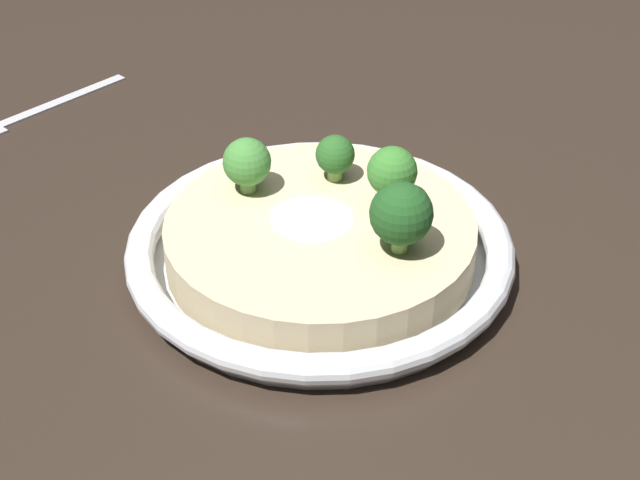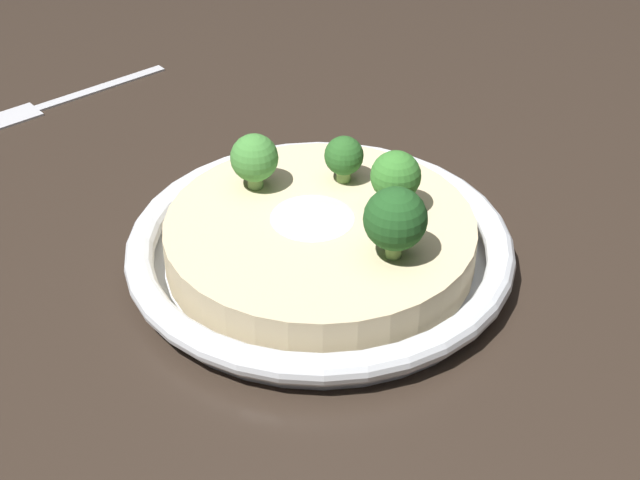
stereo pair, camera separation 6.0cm
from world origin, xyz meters
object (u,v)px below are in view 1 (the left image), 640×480
risotto_bowl (320,246)px  broccoli_front (251,160)px  broccoli_left (335,156)px  fork_utensil (16,118)px  broccoli_back_left (392,172)px  broccoli_back (401,215)px

risotto_bowl → broccoli_front: (-0.00, -0.06, 0.04)m
broccoli_front → broccoli_left: size_ratio=1.18×
risotto_bowl → fork_utensil: risotto_bowl is taller
risotto_bowl → fork_utensil: bearing=-90.9°
risotto_bowl → broccoli_back_left: broccoli_back_left is taller
risotto_bowl → fork_utensil: size_ratio=1.43×
broccoli_back → broccoli_left: size_ratio=1.42×
broccoli_back → broccoli_left: 0.09m
broccoli_back_left → fork_utensil: bearing=-83.6°
risotto_bowl → broccoli_back_left: 0.07m
risotto_bowl → broccoli_back_left: (-0.04, 0.02, 0.04)m
broccoli_back → broccoli_back_left: 0.05m
fork_utensil → broccoli_back: bearing=96.2°
broccoli_front → broccoli_back_left: 0.09m
broccoli_left → fork_utensil: broccoli_left is taller
risotto_bowl → broccoli_front: size_ratio=6.53×
broccoli_back_left → broccoli_left: size_ratio=1.29×
fork_utensil → risotto_bowl: bearing=95.3°
broccoli_front → fork_utensil: size_ratio=0.22×
broccoli_left → risotto_bowl: bearing=26.3°
broccoli_front → risotto_bowl: bearing=86.1°
broccoli_back_left → broccoli_left: (-0.00, -0.05, -0.01)m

